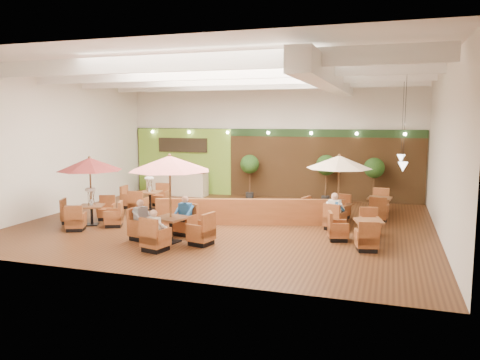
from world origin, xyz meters
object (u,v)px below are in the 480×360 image
at_px(diner_3, 335,208).
at_px(topiary_0, 250,166).
at_px(topiary_2, 374,170).
at_px(diner_0, 155,225).
at_px(table_4, 359,232).
at_px(topiary_1, 326,167).
at_px(table_5, 379,207).
at_px(table_3, 145,198).
at_px(diner_4, 335,207).
at_px(service_counter, 177,183).
at_px(booth_divider, 250,212).
at_px(table_0, 90,178).
at_px(diner_2, 142,216).
at_px(table_2, 337,173).
at_px(table_1, 170,183).
at_px(diner_1, 184,211).

bearing_deg(diner_3, topiary_0, 151.66).
bearing_deg(topiary_2, diner_0, -120.94).
xyz_separation_m(table_4, topiary_1, (-1.88, 6.57, 1.24)).
height_order(table_5, diner_0, diner_0).
bearing_deg(table_5, table_3, -164.68).
height_order(topiary_0, diner_4, topiary_0).
relative_size(service_counter, topiary_2, 1.47).
bearing_deg(topiary_2, diner_4, -101.55).
height_order(table_5, diner_3, diner_3).
height_order(booth_divider, table_4, booth_divider).
distance_m(table_4, topiary_2, 6.68).
bearing_deg(table_0, topiary_1, 21.56).
bearing_deg(diner_2, table_2, 145.69).
xyz_separation_m(topiary_2, diner_2, (-6.54, -8.29, -0.77)).
height_order(table_3, table_5, table_3).
bearing_deg(table_0, booth_divider, -4.62).
relative_size(table_0, diner_2, 3.19).
relative_size(booth_divider, table_0, 2.62).
height_order(service_counter, topiary_1, topiary_1).
relative_size(booth_divider, table_4, 2.67).
bearing_deg(table_0, table_2, -3.82).
relative_size(service_counter, table_4, 1.21).
xyz_separation_m(table_2, table_4, (0.95, -2.32, -1.47)).
height_order(table_1, diner_0, table_1).
bearing_deg(table_1, diner_1, 103.29).
height_order(table_0, diner_3, table_0).
xyz_separation_m(topiary_0, diner_0, (0.02, -9.27, -0.78)).
bearing_deg(diner_0, booth_divider, 87.30).
bearing_deg(service_counter, table_1, -65.77).
xyz_separation_m(diner_2, diner_4, (5.48, 3.14, 0.00)).
bearing_deg(topiary_2, topiary_0, 180.00).
bearing_deg(diner_2, table_1, 108.96).
height_order(table_0, table_2, table_2).
bearing_deg(service_counter, table_3, -85.68).
bearing_deg(table_3, service_counter, 88.42).
bearing_deg(table_2, topiary_2, 95.19).
relative_size(topiary_1, diner_3, 2.83).
height_order(service_counter, diner_3, diner_3).
xyz_separation_m(table_0, table_1, (3.67, -1.25, 0.17)).
bearing_deg(booth_divider, diner_1, -144.31).
bearing_deg(table_0, table_3, 61.63).
bearing_deg(topiary_1, topiary_0, 180.00).
bearing_deg(service_counter, diner_3, -31.30).
bearing_deg(table_1, diner_3, 48.17).
bearing_deg(topiary_0, table_0, -117.38).
distance_m(service_counter, table_1, 8.96).
xyz_separation_m(table_4, topiary_0, (-5.42, 6.57, 1.19)).
bearing_deg(diner_3, table_2, 114.03).
distance_m(service_counter, diner_0, 9.78).
bearing_deg(table_0, table_4, -19.85).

